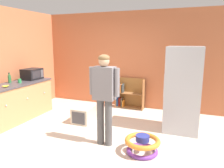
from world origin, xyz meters
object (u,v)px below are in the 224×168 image
Objects in this scene: bookshelf at (128,95)px; banana_bunch at (6,86)px; refrigerator at (183,90)px; green_cup at (20,81)px; baby_walker at (142,144)px; green_glass_bottle at (10,79)px; standing_person at (104,92)px; pet_carrier at (84,114)px; kitchen_counter at (18,101)px; microwave at (32,74)px.

bookshelf is 3.14m from banana_bunch.
banana_bunch is at bearing -161.49° from refrigerator.
green_cup is at bearing -169.20° from refrigerator.
green_glass_bottle is (-3.37, 0.47, 0.84)m from baby_walker.
banana_bunch is at bearing -179.85° from standing_person.
refrigerator is 3.22× the size of pet_carrier.
kitchen_counter is 2.19× the size of bookshelf.
standing_person reaches higher than microwave.
kitchen_counter is at bearing 170.40° from standing_person.
kitchen_counter is at bearing -89.27° from microwave.
green_cup is at bearing 18.80° from green_glass_bottle.
kitchen_counter is 1.05× the size of refrigerator.
baby_walker is 1.86m from pet_carrier.
banana_bunch is at bearing 178.98° from baby_walker.
baby_walker is 2.46× the size of green_glass_bottle.
green_glass_bottle is at bearing 172.06° from baby_walker.
pet_carrier is at bearing -113.87° from bookshelf.
standing_person is 1.48m from pet_carrier.
kitchen_counter reaches higher than baby_walker.
standing_person is at bearing 175.27° from baby_walker.
green_glass_bottle is at bearing -106.55° from microwave.
microwave is at bearing 175.13° from pet_carrier.
green_glass_bottle reaches higher than baby_walker.
baby_walker is at bearing -29.38° from pet_carrier.
microwave is at bearing -149.40° from bookshelf.
refrigerator is 2.95× the size of baby_walker.
bookshelf reaches higher than pet_carrier.
standing_person is at bearing -11.42° from green_cup.
kitchen_counter is 11.77× the size of banana_bunch.
kitchen_counter reaches higher than bookshelf.
baby_walker is at bearing -1.02° from banana_bunch.
green_cup reaches higher than bookshelf.
pet_carrier reaches higher than baby_walker.
bookshelf is (-1.52, 1.11, -0.51)m from refrigerator.
pet_carrier is (1.58, 0.43, -0.27)m from kitchen_counter.
kitchen_counter is 19.62× the size of green_cup.
baby_walker is at bearing -7.94° from green_glass_bottle.
baby_walker is at bearing -4.73° from standing_person.
bookshelf is 1.41× the size of baby_walker.
refrigerator is at bearing -36.11° from bookshelf.
baby_walker is 3.13m from banana_bunch.
green_glass_bottle is at bearing -177.81° from kitchen_counter.
pet_carrier is 1.81m from microwave.
pet_carrier is 1.15× the size of microwave.
bookshelf is 2.88m from green_cup.
baby_walker is (0.98, -2.36, -0.22)m from bookshelf.
banana_bunch is (0.16, -0.42, 0.48)m from kitchen_counter.
microwave is (-0.01, 0.57, 0.59)m from kitchen_counter.
bookshelf is 2.40m from standing_person.
green_cup reaches higher than banana_bunch.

